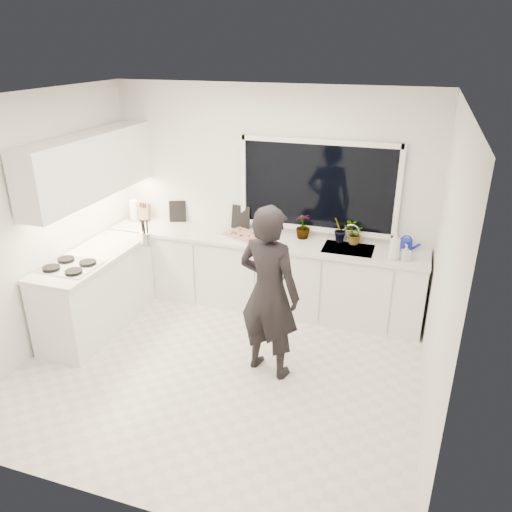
% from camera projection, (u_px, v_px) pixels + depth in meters
% --- Properties ---
extents(floor, '(4.00, 3.50, 0.02)m').
position_uv_depth(floor, '(220.00, 369.00, 5.19)').
color(floor, beige).
rests_on(floor, ground).
extents(wall_back, '(4.00, 0.02, 2.70)m').
position_uv_depth(wall_back, '(270.00, 197.00, 6.19)').
color(wall_back, white).
rests_on(wall_back, ground).
extents(wall_left, '(0.02, 3.50, 2.70)m').
position_uv_depth(wall_left, '(38.00, 226.00, 5.23)').
color(wall_left, white).
rests_on(wall_left, ground).
extents(wall_right, '(0.02, 3.50, 2.70)m').
position_uv_depth(wall_right, '(443.00, 279.00, 4.08)').
color(wall_right, white).
rests_on(wall_right, ground).
extents(ceiling, '(4.00, 3.50, 0.02)m').
position_uv_depth(ceiling, '(210.00, 97.00, 4.11)').
color(ceiling, white).
rests_on(ceiling, wall_back).
extents(window, '(1.80, 0.02, 1.00)m').
position_uv_depth(window, '(318.00, 186.00, 5.91)').
color(window, black).
rests_on(window, wall_back).
extents(base_cabinets_back, '(3.92, 0.58, 0.88)m').
position_uv_depth(base_cabinets_back, '(262.00, 274.00, 6.28)').
color(base_cabinets_back, white).
rests_on(base_cabinets_back, floor).
extents(base_cabinets_left, '(0.58, 1.60, 0.88)m').
position_uv_depth(base_cabinets_left, '(97.00, 293.00, 5.80)').
color(base_cabinets_left, white).
rests_on(base_cabinets_left, floor).
extents(countertop_back, '(3.94, 0.62, 0.04)m').
position_uv_depth(countertop_back, '(262.00, 240.00, 6.09)').
color(countertop_back, silver).
rests_on(countertop_back, base_cabinets_back).
extents(countertop_left, '(0.62, 1.60, 0.04)m').
position_uv_depth(countertop_left, '(92.00, 257.00, 5.62)').
color(countertop_left, silver).
rests_on(countertop_left, base_cabinets_left).
extents(upper_cabinets, '(0.34, 2.10, 0.70)m').
position_uv_depth(upper_cabinets, '(90.00, 166.00, 5.58)').
color(upper_cabinets, white).
rests_on(upper_cabinets, wall_left).
extents(sink, '(0.58, 0.42, 0.14)m').
position_uv_depth(sink, '(348.00, 252.00, 5.81)').
color(sink, silver).
rests_on(sink, countertop_back).
extents(faucet, '(0.03, 0.03, 0.22)m').
position_uv_depth(faucet, '(351.00, 234.00, 5.92)').
color(faucet, silver).
rests_on(faucet, countertop_back).
extents(stovetop, '(0.56, 0.48, 0.03)m').
position_uv_depth(stovetop, '(70.00, 266.00, 5.31)').
color(stovetop, black).
rests_on(stovetop, countertop_left).
extents(person, '(0.74, 0.57, 1.78)m').
position_uv_depth(person, '(269.00, 293.00, 4.83)').
color(person, black).
rests_on(person, floor).
extents(pizza_tray, '(0.59, 0.53, 0.03)m').
position_uv_depth(pizza_tray, '(244.00, 236.00, 6.12)').
color(pizza_tray, silver).
rests_on(pizza_tray, countertop_back).
extents(pizza, '(0.54, 0.47, 0.01)m').
position_uv_depth(pizza, '(244.00, 234.00, 6.11)').
color(pizza, '#D54A1C').
rests_on(pizza, pizza_tray).
extents(watering_can, '(0.15, 0.15, 0.13)m').
position_uv_depth(watering_can, '(406.00, 245.00, 5.72)').
color(watering_can, '#111FA8').
rests_on(watering_can, countertop_back).
extents(paper_towel_roll, '(0.13, 0.13, 0.26)m').
position_uv_depth(paper_towel_roll, '(134.00, 211.00, 6.65)').
color(paper_towel_roll, white).
rests_on(paper_towel_roll, countertop_back).
extents(knife_block, '(0.14, 0.12, 0.22)m').
position_uv_depth(knife_block, '(145.00, 212.00, 6.65)').
color(knife_block, '#A3744B').
rests_on(knife_block, countertop_back).
extents(utensil_crock, '(0.17, 0.17, 0.16)m').
position_uv_depth(utensil_crock, '(146.00, 239.00, 5.84)').
color(utensil_crock, silver).
rests_on(utensil_crock, countertop_left).
extents(picture_frame_large, '(0.22, 0.09, 0.28)m').
position_uv_depth(picture_frame_large, '(178.00, 211.00, 6.60)').
color(picture_frame_large, black).
rests_on(picture_frame_large, countertop_back).
extents(picture_frame_small, '(0.25, 0.06, 0.30)m').
position_uv_depth(picture_frame_small, '(241.00, 217.00, 6.34)').
color(picture_frame_small, black).
rests_on(picture_frame_small, countertop_back).
extents(herb_plants, '(1.16, 0.24, 0.31)m').
position_uv_depth(herb_plants, '(327.00, 230.00, 5.95)').
color(herb_plants, '#26662D').
rests_on(herb_plants, countertop_back).
extents(soap_bottles, '(0.27, 0.18, 0.33)m').
position_uv_depth(soap_bottles, '(397.00, 247.00, 5.44)').
color(soap_bottles, '#D8BF66').
rests_on(soap_bottles, countertop_back).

